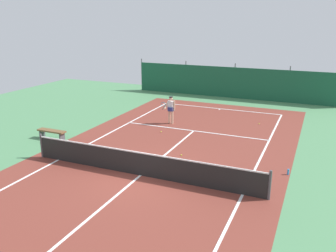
% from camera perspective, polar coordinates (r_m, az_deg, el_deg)
% --- Properties ---
extents(ground_plane, '(36.00, 36.00, 0.00)m').
position_cam_1_polar(ground_plane, '(14.51, -4.39, -7.87)').
color(ground_plane, '#4C8456').
extents(court_surface, '(11.02, 26.60, 0.01)m').
position_cam_1_polar(court_surface, '(14.51, -4.39, -7.86)').
color(court_surface, brown).
rests_on(court_surface, ground).
extents(tennis_net, '(10.12, 0.10, 1.10)m').
position_cam_1_polar(tennis_net, '(14.30, -4.43, -6.01)').
color(tennis_net, black).
rests_on(tennis_net, ground).
extents(back_fence, '(16.30, 0.98, 2.70)m').
position_cam_1_polar(back_fence, '(29.06, 10.67, 5.91)').
color(back_fence, '#195138').
rests_on(back_fence, ground).
extents(tennis_player, '(0.73, 0.74, 1.64)m').
position_cam_1_polar(tennis_player, '(21.11, 0.42, 2.91)').
color(tennis_player, '#D8AD8C').
rests_on(tennis_player, ground).
extents(tennis_ball_near_player, '(0.07, 0.07, 0.07)m').
position_cam_1_polar(tennis_ball_near_player, '(16.43, 2.15, -4.66)').
color(tennis_ball_near_player, '#CCDB33').
rests_on(tennis_ball_near_player, ground).
extents(tennis_ball_midcourt, '(0.07, 0.07, 0.07)m').
position_cam_1_polar(tennis_ball_midcourt, '(19.72, -1.10, -0.91)').
color(tennis_ball_midcourt, '#CCDB33').
rests_on(tennis_ball_midcourt, ground).
extents(tennis_ball_by_sideline, '(0.07, 0.07, 0.07)m').
position_cam_1_polar(tennis_ball_by_sideline, '(21.89, 14.34, 0.36)').
color(tennis_ball_by_sideline, '#CCDB33').
rests_on(tennis_ball_by_sideline, ground).
extents(parked_car, '(2.04, 4.21, 1.68)m').
position_cam_1_polar(parked_car, '(31.77, 8.16, 7.27)').
color(parked_car, maroon).
rests_on(parked_car, ground).
extents(courtside_bench, '(1.60, 0.40, 0.49)m').
position_cam_1_polar(courtside_bench, '(19.47, -18.06, -0.96)').
color(courtside_bench, brown).
rests_on(courtside_bench, ground).
extents(water_bottle, '(0.08, 0.08, 0.24)m').
position_cam_1_polar(water_bottle, '(15.28, 18.62, -6.95)').
color(water_bottle, '#338CD8').
rests_on(water_bottle, ground).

